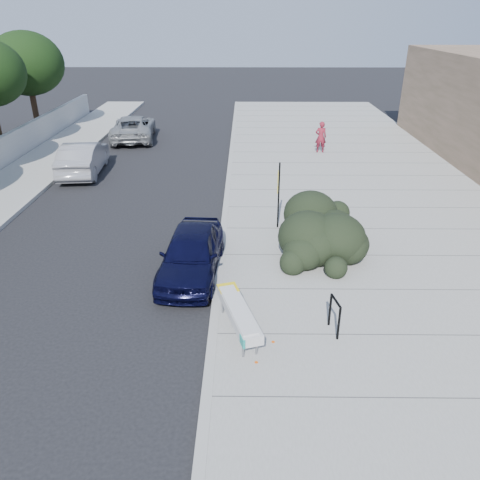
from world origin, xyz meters
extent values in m
plane|color=black|center=(0.00, 0.00, 0.00)|extent=(120.00, 120.00, 0.00)
cube|color=gray|center=(5.60, 5.00, 0.07)|extent=(11.20, 50.00, 0.15)
cube|color=#9E9E99|center=(0.00, 5.00, 0.08)|extent=(0.22, 50.00, 0.17)
cube|color=#9E9E99|center=(-8.00, 5.00, 0.08)|extent=(0.22, 50.00, 0.17)
cylinder|color=#332114|center=(-12.50, 19.00, 1.20)|extent=(0.36, 0.36, 2.40)
ellipsoid|color=black|center=(-12.50, 19.00, 4.20)|extent=(4.40, 4.40, 3.74)
cylinder|color=gray|center=(0.71, -2.81, 0.37)|extent=(0.05, 0.05, 0.44)
cylinder|color=gray|center=(1.01, -2.72, 0.37)|extent=(0.05, 0.05, 0.44)
cylinder|color=gray|center=(0.19, -1.14, 0.37)|extent=(0.05, 0.05, 0.44)
cylinder|color=gray|center=(0.49, -1.05, 0.37)|extent=(0.05, 0.05, 0.44)
cylinder|color=gray|center=(0.45, -1.98, 0.55)|extent=(0.56, 1.68, 0.04)
cylinder|color=gray|center=(0.75, -1.89, 0.55)|extent=(0.56, 1.68, 0.04)
cube|color=#B2B2B2|center=(0.60, -1.93, 0.71)|extent=(1.12, 2.33, 0.24)
cube|color=yellow|center=(0.33, -1.07, 0.84)|extent=(0.58, 0.58, 0.02)
cube|color=teal|center=(0.70, -2.99, 0.71)|extent=(0.13, 0.27, 0.22)
cylinder|color=black|center=(2.89, -2.16, 0.58)|extent=(0.06, 0.06, 0.86)
cylinder|color=black|center=(2.78, -1.62, 0.58)|extent=(0.06, 0.06, 0.86)
cylinder|color=black|center=(2.83, -1.89, 1.01)|extent=(0.17, 0.55, 0.06)
cube|color=black|center=(1.89, 4.11, 1.32)|extent=(0.06, 0.06, 2.34)
cube|color=yellow|center=(1.85, 4.11, 1.99)|extent=(0.04, 0.27, 0.38)
cube|color=yellow|center=(1.85, 4.11, 1.57)|extent=(0.04, 0.25, 0.29)
ellipsoid|color=black|center=(3.12, 2.81, 0.97)|extent=(3.39, 4.84, 1.65)
imported|color=black|center=(-0.80, 1.06, 0.69)|extent=(1.87, 4.13, 1.38)
imported|color=#9A999E|center=(-6.93, 10.63, 0.76)|extent=(2.02, 4.73, 1.52)
imported|color=gray|center=(-6.00, 17.33, 0.72)|extent=(2.99, 5.43, 1.44)
imported|color=maroon|center=(4.79, 14.00, 0.97)|extent=(0.60, 0.40, 1.65)
camera|label=1|loc=(0.73, -10.90, 6.92)|focal=35.00mm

